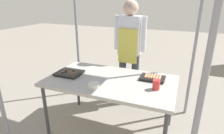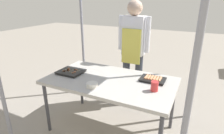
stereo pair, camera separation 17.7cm
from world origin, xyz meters
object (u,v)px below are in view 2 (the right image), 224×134
object	(u,v)px
condiment_bowl	(92,85)
drink_cup_near_edge	(155,86)
stall_table	(110,83)
tray_meat_skewers	(71,72)
vendor_woman	(133,45)
tray_grilled_sausages	(153,79)

from	to	relation	value
condiment_bowl	drink_cup_near_edge	bearing A→B (deg)	17.91
stall_table	tray_meat_skewers	size ratio (longest dim) A/B	4.82
stall_table	drink_cup_near_edge	distance (m)	0.59
condiment_bowl	vendor_woman	distance (m)	1.15
stall_table	tray_meat_skewers	bearing A→B (deg)	-175.99
stall_table	condiment_bowl	distance (m)	0.30
stall_table	tray_meat_skewers	distance (m)	0.59
drink_cup_near_edge	vendor_woman	distance (m)	1.10
tray_meat_skewers	drink_cup_near_edge	size ratio (longest dim) A/B	2.95
stall_table	tray_grilled_sausages	world-z (taller)	tray_grilled_sausages
stall_table	vendor_woman	bearing A→B (deg)	90.78
tray_grilled_sausages	vendor_woman	bearing A→B (deg)	127.66
tray_meat_skewers	condiment_bowl	bearing A→B (deg)	-25.89
vendor_woman	tray_grilled_sausages	bearing A→B (deg)	127.66
tray_meat_skewers	drink_cup_near_edge	distance (m)	1.16
tray_meat_skewers	vendor_woman	xyz separation A→B (m)	(0.57, 0.89, 0.24)
stall_table	vendor_woman	xyz separation A→B (m)	(-0.01, 0.85, 0.31)
drink_cup_near_edge	tray_meat_skewers	bearing A→B (deg)	178.93
tray_meat_skewers	condiment_bowl	distance (m)	0.54
drink_cup_near_edge	vendor_woman	bearing A→B (deg)	122.77
vendor_woman	stall_table	bearing A→B (deg)	90.78
stall_table	vendor_woman	distance (m)	0.90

